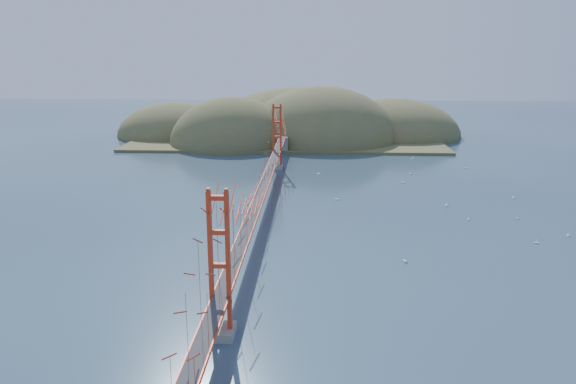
{
  "coord_description": "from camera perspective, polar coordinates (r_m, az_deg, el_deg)",
  "views": [
    {
      "loc": [
        7.09,
        -68.47,
        21.63
      ],
      "look_at": [
        3.51,
        0.0,
        3.6
      ],
      "focal_mm": 35.0,
      "sensor_mm": 36.0,
      "label": 1
    }
  ],
  "objects": [
    {
      "name": "ground",
      "position": [
        72.16,
        -2.79,
        -2.73
      ],
      "size": [
        320.0,
        320.0,
        0.0
      ],
      "primitive_type": "plane",
      "color": "#293F52",
      "rests_on": "ground"
    },
    {
      "name": "bridge",
      "position": [
        70.55,
        -2.84,
        2.75
      ],
      "size": [
        2.2,
        94.4,
        12.0
      ],
      "color": "gray",
      "rests_on": "ground"
    },
    {
      "name": "far_headlands",
      "position": [
        138.77,
        0.95,
        5.77
      ],
      "size": [
        84.0,
        58.0,
        25.0
      ],
      "color": "brown",
      "rests_on": "ground"
    },
    {
      "name": "sailboat_3",
      "position": [
        96.81,
        3.11,
        1.9
      ],
      "size": [
        0.65,
        0.59,
        0.74
      ],
      "color": "white",
      "rests_on": "ground"
    },
    {
      "name": "sailboat_6",
      "position": [
        59.38,
        11.8,
        -6.8
      ],
      "size": [
        0.64,
        0.64,
        0.72
      ],
      "color": "white",
      "rests_on": "ground"
    },
    {
      "name": "sailboat_14",
      "position": [
        75.25,
        17.84,
        -2.59
      ],
      "size": [
        0.47,
        0.52,
        0.58
      ],
      "color": "white",
      "rests_on": "ground"
    },
    {
      "name": "sailboat_2",
      "position": [
        69.15,
        23.91,
        -4.69
      ],
      "size": [
        0.55,
        0.5,
        0.62
      ],
      "color": "white",
      "rests_on": "ground"
    },
    {
      "name": "sailboat_7",
      "position": [
        92.59,
        11.6,
        1.02
      ],
      "size": [
        0.65,
        0.64,
        0.73
      ],
      "color": "white",
      "rests_on": "ground"
    },
    {
      "name": "sailboat_9",
      "position": [
        88.06,
        21.91,
        -0.48
      ],
      "size": [
        0.49,
        0.53,
        0.59
      ],
      "color": "white",
      "rests_on": "ground"
    },
    {
      "name": "sailboat_12",
      "position": [
        112.48,
        12.56,
        3.37
      ],
      "size": [
        0.65,
        0.57,
        0.73
      ],
      "color": "white",
      "rests_on": "ground"
    },
    {
      "name": "sailboat_15",
      "position": [
        99.11,
        12.31,
        1.88
      ],
      "size": [
        0.64,
        0.64,
        0.7
      ],
      "color": "white",
      "rests_on": "ground"
    },
    {
      "name": "sailboat_17",
      "position": [
        106.49,
        17.68,
        2.39
      ],
      "size": [
        0.58,
        0.57,
        0.65
      ],
      "color": "white",
      "rests_on": "ground"
    },
    {
      "name": "sailboat_16",
      "position": [
        81.18,
        4.98,
        -0.66
      ],
      "size": [
        0.65,
        0.65,
        0.72
      ],
      "color": "white",
      "rests_on": "ground"
    },
    {
      "name": "sailboat_4",
      "position": [
        80.79,
        15.79,
        -1.25
      ],
      "size": [
        0.57,
        0.65,
        0.75
      ],
      "color": "white",
      "rests_on": "ground"
    },
    {
      "name": "sailboat_5",
      "position": [
        73.4,
        26.58,
        -3.9
      ],
      "size": [
        0.5,
        0.56,
        0.63
      ],
      "color": "white",
      "rests_on": "ground"
    },
    {
      "name": "sailboat_1",
      "position": [
        77.8,
        22.3,
        -2.44
      ],
      "size": [
        0.54,
        0.54,
        0.56
      ],
      "color": "white",
      "rests_on": "ground"
    }
  ]
}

